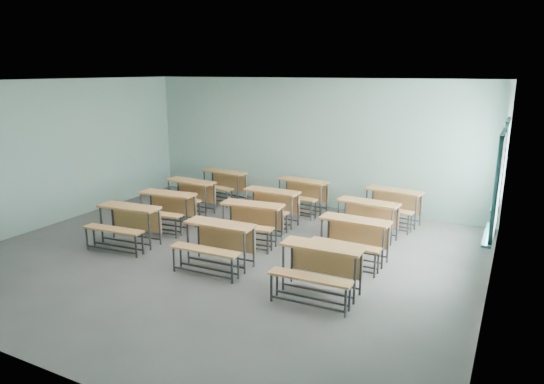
{
  "coord_description": "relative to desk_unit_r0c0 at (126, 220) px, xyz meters",
  "views": [
    {
      "loc": [
        4.69,
        -7.21,
        3.39
      ],
      "look_at": [
        0.37,
        1.2,
        1.0
      ],
      "focal_mm": 32.0,
      "sensor_mm": 36.0,
      "label": 1
    }
  ],
  "objects": [
    {
      "name": "desk_unit_r0c1",
      "position": [
        2.19,
        -0.1,
        0.0
      ],
      "size": [
        1.28,
        0.88,
        0.78
      ],
      "rotation": [
        0.0,
        0.0,
        0.03
      ],
      "color": "#CF8A4A",
      "rests_on": "ground"
    },
    {
      "name": "desk_unit_r3c2",
      "position": [
        4.31,
        3.73,
        0.0
      ],
      "size": [
        1.36,
        1.01,
        0.78
      ],
      "rotation": [
        0.0,
        0.0,
        -0.14
      ],
      "color": "#CF8A4A",
      "rests_on": "ground"
    },
    {
      "name": "room",
      "position": [
        2.09,
        0.47,
        1.07
      ],
      "size": [
        9.04,
        8.04,
        3.24
      ],
      "color": "slate",
      "rests_on": "ground"
    },
    {
      "name": "desk_unit_r2c1",
      "position": [
        1.91,
        2.43,
        0.0
      ],
      "size": [
        1.27,
        0.86,
        0.78
      ],
      "rotation": [
        0.0,
        0.0,
        -0.02
      ],
      "color": "#CF8A4A",
      "rests_on": "ground"
    },
    {
      "name": "desk_unit_r2c0",
      "position": [
        -0.3,
        2.4,
        0.0
      ],
      "size": [
        1.31,
        0.93,
        0.78
      ],
      "rotation": [
        0.0,
        0.0,
        -0.07
      ],
      "color": "#CF8A4A",
      "rests_on": "ground"
    },
    {
      "name": "desk_unit_r3c1",
      "position": [
        2.09,
        3.73,
        0.0
      ],
      "size": [
        1.34,
        0.97,
        0.78
      ],
      "rotation": [
        0.0,
        0.0,
        -0.11
      ],
      "color": "#CF8A4A",
      "rests_on": "ground"
    },
    {
      "name": "desk_unit_r1c2",
      "position": [
        4.22,
        1.21,
        0.0
      ],
      "size": [
        1.28,
        0.88,
        0.78
      ],
      "rotation": [
        0.0,
        0.0,
        -0.03
      ],
      "color": "#CF8A4A",
      "rests_on": "ground"
    },
    {
      "name": "desk_unit_r2c2",
      "position": [
        4.08,
        2.49,
        0.0
      ],
      "size": [
        1.33,
        0.96,
        0.78
      ],
      "rotation": [
        0.0,
        0.0,
        -0.1
      ],
      "color": "#CF8A4A",
      "rests_on": "ground"
    },
    {
      "name": "desk_unit_r0c0",
      "position": [
        0.0,
        0.0,
        0.0
      ],
      "size": [
        1.33,
        0.95,
        0.78
      ],
      "rotation": [
        0.0,
        0.0,
        0.09
      ],
      "color": "#CF8A4A",
      "rests_on": "ground"
    },
    {
      "name": "desk_unit_r1c1",
      "position": [
        2.08,
        1.27,
        0.0
      ],
      "size": [
        1.33,
        0.96,
        0.78
      ],
      "rotation": [
        0.0,
        0.0,
        0.1
      ],
      "color": "#CF8A4A",
      "rests_on": "ground"
    },
    {
      "name": "desk_unit_r0c2",
      "position": [
        4.2,
        -0.32,
        0.0
      ],
      "size": [
        1.28,
        0.88,
        0.78
      ],
      "rotation": [
        0.0,
        0.0,
        0.03
      ],
      "color": "#CF8A4A",
      "rests_on": "ground"
    },
    {
      "name": "desk_unit_r3c0",
      "position": [
        -0.19,
        3.73,
        0.0
      ],
      "size": [
        1.36,
        1.0,
        0.78
      ],
      "rotation": [
        0.0,
        0.0,
        -0.14
      ],
      "color": "#CF8A4A",
      "rests_on": "ground"
    },
    {
      "name": "desk_unit_r1c0",
      "position": [
        -0.01,
        1.19,
        0.0
      ],
      "size": [
        1.32,
        0.95,
        0.78
      ],
      "rotation": [
        0.0,
        0.0,
        0.09
      ],
      "color": "#CF8A4A",
      "rests_on": "ground"
    }
  ]
}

